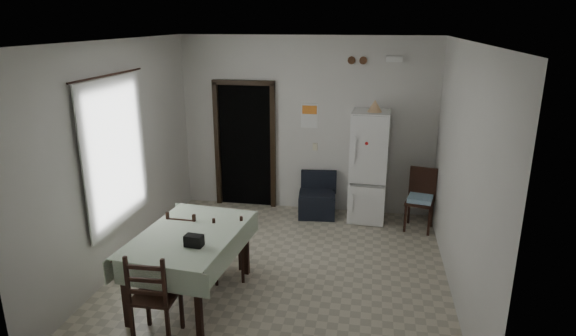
% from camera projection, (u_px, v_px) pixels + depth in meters
% --- Properties ---
extents(ground, '(4.50, 4.50, 0.00)m').
position_uv_depth(ground, '(281.00, 271.00, 6.25)').
color(ground, '#B1A890').
rests_on(ground, ground).
extents(ceiling, '(4.20, 4.50, 0.02)m').
position_uv_depth(ceiling, '(280.00, 41.00, 5.40)').
color(ceiling, white).
rests_on(ceiling, ground).
extents(wall_back, '(4.20, 0.02, 2.90)m').
position_uv_depth(wall_back, '(306.00, 126.00, 7.94)').
color(wall_back, silver).
rests_on(wall_back, ground).
extents(wall_front, '(4.20, 0.02, 2.90)m').
position_uv_depth(wall_front, '(226.00, 247.00, 3.71)').
color(wall_front, silver).
rests_on(wall_front, ground).
extents(wall_left, '(0.02, 4.50, 2.90)m').
position_uv_depth(wall_left, '(120.00, 156.00, 6.17)').
color(wall_left, silver).
rests_on(wall_left, ground).
extents(wall_right, '(0.02, 4.50, 2.90)m').
position_uv_depth(wall_right, '(462.00, 173.00, 5.47)').
color(wall_right, silver).
rests_on(wall_right, ground).
extents(doorway, '(1.06, 0.52, 2.22)m').
position_uv_depth(doorway, '(249.00, 143.00, 8.42)').
color(doorway, black).
rests_on(doorway, ground).
extents(window_recess, '(0.10, 1.20, 1.60)m').
position_uv_depth(window_recess, '(108.00, 152.00, 5.96)').
color(window_recess, silver).
rests_on(window_recess, ground).
extents(curtain, '(0.02, 1.45, 1.85)m').
position_uv_depth(curtain, '(116.00, 153.00, 5.95)').
color(curtain, silver).
rests_on(curtain, ground).
extents(curtain_rod, '(0.02, 1.60, 0.02)m').
position_uv_depth(curtain_rod, '(108.00, 75.00, 5.66)').
color(curtain_rod, black).
rests_on(curtain_rod, ground).
extents(calendar, '(0.28, 0.02, 0.40)m').
position_uv_depth(calendar, '(310.00, 116.00, 7.87)').
color(calendar, white).
rests_on(calendar, ground).
extents(calendar_image, '(0.24, 0.01, 0.14)m').
position_uv_depth(calendar_image, '(310.00, 110.00, 7.84)').
color(calendar_image, orange).
rests_on(calendar_image, ground).
extents(light_switch, '(0.08, 0.02, 0.12)m').
position_uv_depth(light_switch, '(315.00, 147.00, 8.01)').
color(light_switch, beige).
rests_on(light_switch, ground).
extents(vent_left, '(0.12, 0.03, 0.12)m').
position_uv_depth(vent_left, '(352.00, 60.00, 7.49)').
color(vent_left, '#543521').
rests_on(vent_left, ground).
extents(vent_right, '(0.12, 0.03, 0.12)m').
position_uv_depth(vent_right, '(363.00, 60.00, 7.46)').
color(vent_right, '#543521').
rests_on(vent_right, ground).
extents(emergency_light, '(0.25, 0.07, 0.09)m').
position_uv_depth(emergency_light, '(394.00, 59.00, 7.35)').
color(emergency_light, white).
rests_on(emergency_light, ground).
extents(fridge, '(0.61, 0.61, 1.79)m').
position_uv_depth(fridge, '(369.00, 167.00, 7.63)').
color(fridge, white).
rests_on(fridge, ground).
extents(tan_cone, '(0.25, 0.25, 0.18)m').
position_uv_depth(tan_cone, '(375.00, 106.00, 7.28)').
color(tan_cone, tan).
rests_on(tan_cone, fridge).
extents(navy_seat, '(0.64, 0.63, 0.71)m').
position_uv_depth(navy_seat, '(317.00, 195.00, 7.92)').
color(navy_seat, black).
rests_on(navy_seat, ground).
extents(corner_chair, '(0.49, 0.49, 0.95)m').
position_uv_depth(corner_chair, '(420.00, 200.00, 7.36)').
color(corner_chair, black).
rests_on(corner_chair, ground).
extents(dining_table, '(1.19, 1.68, 0.83)m').
position_uv_depth(dining_table, '(191.00, 266.00, 5.54)').
color(dining_table, '#B6C9AC').
rests_on(dining_table, ground).
extents(black_bag, '(0.20, 0.13, 0.12)m').
position_uv_depth(black_bag, '(194.00, 241.00, 5.07)').
color(black_bag, black).
rests_on(black_bag, dining_table).
extents(dining_chair_far_left, '(0.41, 0.41, 0.92)m').
position_uv_depth(dining_chair_far_left, '(188.00, 242.00, 6.02)').
color(dining_chair_far_left, black).
rests_on(dining_chair_far_left, ground).
extents(dining_chair_far_right, '(0.49, 0.49, 0.88)m').
position_uv_depth(dining_chair_far_right, '(228.00, 245.00, 5.97)').
color(dining_chair_far_right, black).
rests_on(dining_chair_far_right, ground).
extents(dining_chair_near_head, '(0.44, 0.44, 1.00)m').
position_uv_depth(dining_chair_near_head, '(156.00, 294.00, 4.80)').
color(dining_chair_near_head, black).
rests_on(dining_chair_near_head, ground).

